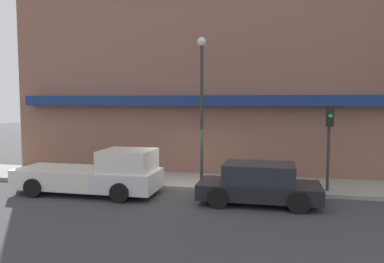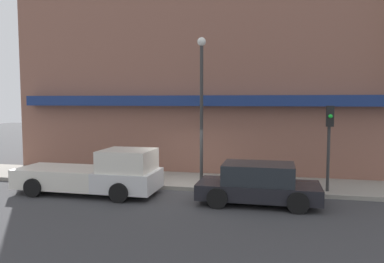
% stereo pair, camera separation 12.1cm
% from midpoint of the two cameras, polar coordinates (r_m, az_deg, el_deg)
% --- Properties ---
extents(ground_plane, '(80.00, 80.00, 0.00)m').
position_cam_midpoint_polar(ground_plane, '(15.64, -1.60, -9.03)').
color(ground_plane, '#38383A').
extents(sidewalk, '(36.00, 3.13, 0.16)m').
position_cam_midpoint_polar(sidewalk, '(17.10, -0.32, -7.55)').
color(sidewalk, gray).
rests_on(sidewalk, ground).
extents(building, '(19.80, 3.80, 10.73)m').
position_cam_midpoint_polar(building, '(19.76, 1.70, 9.42)').
color(building, brown).
rests_on(building, ground).
extents(pickup_truck, '(5.75, 2.21, 1.82)m').
position_cam_midpoint_polar(pickup_truck, '(15.44, -14.46, -6.33)').
color(pickup_truck, silver).
rests_on(pickup_truck, ground).
extents(parked_car, '(4.34, 2.10, 1.47)m').
position_cam_midpoint_polar(parked_car, '(13.84, 9.89, -7.87)').
color(parked_car, black).
rests_on(parked_car, ground).
extents(fire_hydrant, '(0.21, 0.21, 0.72)m').
position_cam_midpoint_polar(fire_hydrant, '(16.73, -9.25, -6.34)').
color(fire_hydrant, '#196633').
rests_on(fire_hydrant, sidewalk).
extents(street_lamp, '(0.36, 0.36, 6.16)m').
position_cam_midpoint_polar(street_lamp, '(15.65, 1.26, 5.61)').
color(street_lamp, '#2D2D2D').
rests_on(street_lamp, sidewalk).
extents(traffic_light, '(0.28, 0.42, 3.36)m').
position_cam_midpoint_polar(traffic_light, '(15.45, 19.98, -0.13)').
color(traffic_light, '#2D2D2D').
rests_on(traffic_light, sidewalk).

